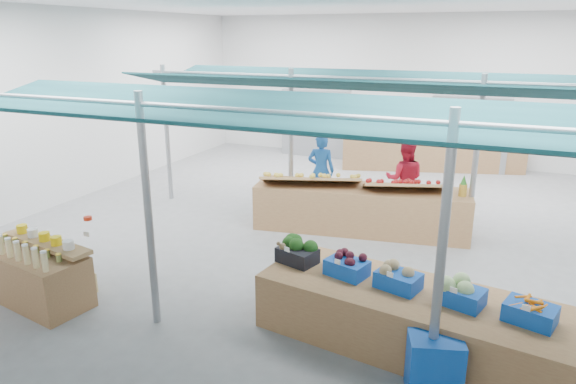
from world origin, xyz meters
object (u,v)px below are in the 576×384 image
veg_counter (412,319)px  vendor_right (404,179)px  bottle_shelf (38,274)px  fruit_counter (360,209)px  vendor_left (321,171)px  crate_stack (434,366)px

veg_counter → vendor_right: 4.72m
bottle_shelf → veg_counter: bottle_shelf is taller
bottle_shelf → vendor_right: bearing=63.5°
veg_counter → fruit_counter: (-1.62, 3.49, 0.07)m
vendor_right → bottle_shelf: bearing=44.4°
fruit_counter → vendor_right: size_ratio=2.50×
veg_counter → fruit_counter: size_ratio=0.93×
vendor_left → vendor_right: (1.80, 0.00, 0.00)m
fruit_counter → crate_stack: 4.70m
fruit_counter → crate_stack: size_ratio=6.10×
fruit_counter → vendor_left: bearing=127.9°
bottle_shelf → fruit_counter: (3.42, 4.43, 0.02)m
vendor_left → vendor_right: same height
bottle_shelf → crate_stack: bearing=11.3°
veg_counter → crate_stack: 0.86m
fruit_counter → crate_stack: (1.99, -4.26, -0.10)m
bottle_shelf → crate_stack: size_ratio=2.67×
fruit_counter → vendor_left: size_ratio=2.50×
crate_stack → vendor_right: size_ratio=0.41×
veg_counter → vendor_right: bearing=110.6°
vendor_left → fruit_counter: bearing=127.9°
crate_stack → vendor_right: 5.56m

